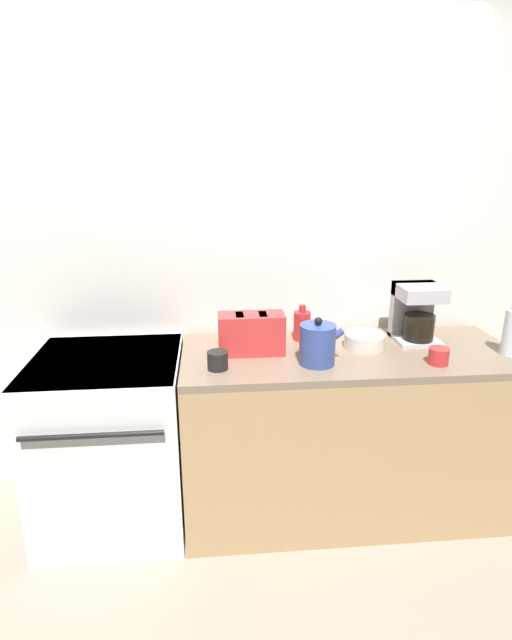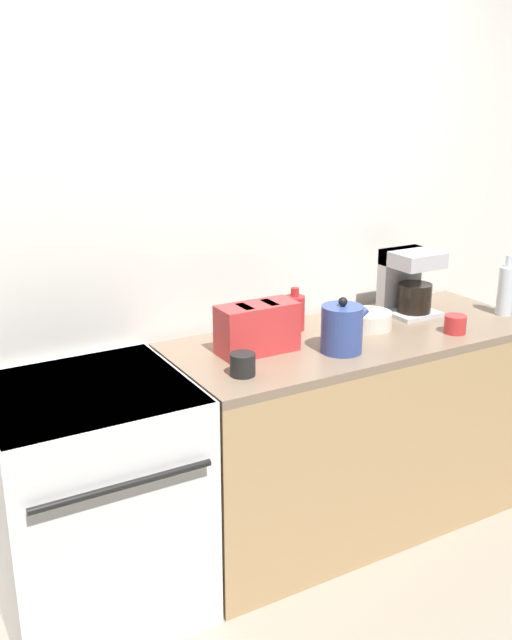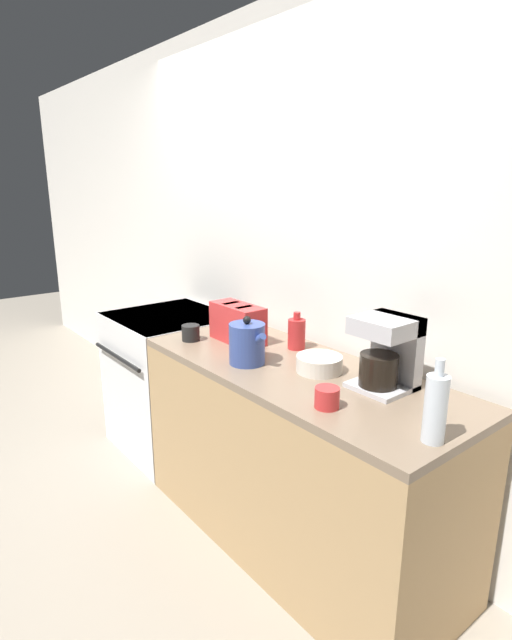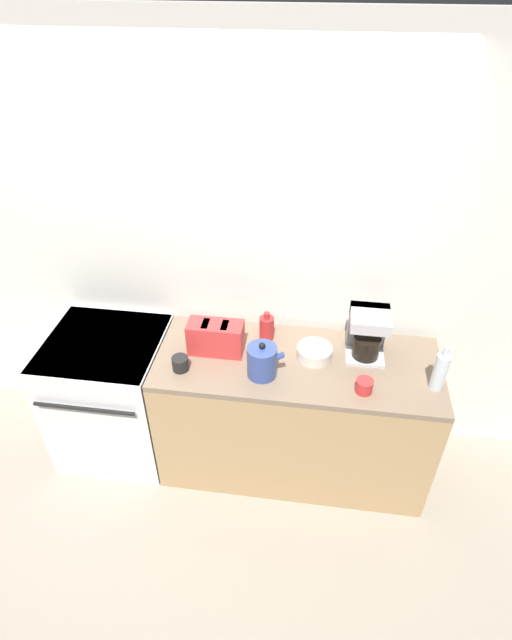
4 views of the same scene
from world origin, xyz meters
name	(u,v)px [view 2 (image 2 of 4)]	position (x,y,z in m)	size (l,w,h in m)	color
ground_plane	(280,600)	(0.00, 0.00, 0.00)	(12.00, 12.00, 0.00)	gray
wall_back	(191,236)	(0.00, 0.73, 1.30)	(8.00, 0.05, 2.60)	silver
stove	(94,498)	(-0.60, 0.34, 0.46)	(0.71, 0.71, 0.89)	silver
counter_block	(354,429)	(0.58, 0.33, 0.45)	(1.64, 0.66, 0.89)	tan
kettle	(342,329)	(0.39, 0.19, 0.99)	(0.21, 0.16, 0.22)	#33478C
toaster	(257,328)	(0.10, 0.35, 0.99)	(0.32, 0.14, 0.20)	red
coffee_maker	(408,281)	(0.96, 0.46, 1.04)	(0.22, 0.22, 0.30)	#B7B7BC
bottle_clear	(506,290)	(1.33, 0.22, 1.01)	(0.07, 0.07, 0.28)	silver
bottle_red	(295,312)	(0.38, 0.51, 0.97)	(0.09, 0.09, 0.19)	#B72828
cup_red	(455,324)	(0.95, 0.14, 0.93)	(0.09, 0.09, 0.08)	red
cup_black	(243,364)	(-0.06, 0.17, 0.93)	(0.09, 0.09, 0.08)	black
bowl	(368,320)	(0.67, 0.38, 0.93)	(0.20, 0.20, 0.07)	beige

